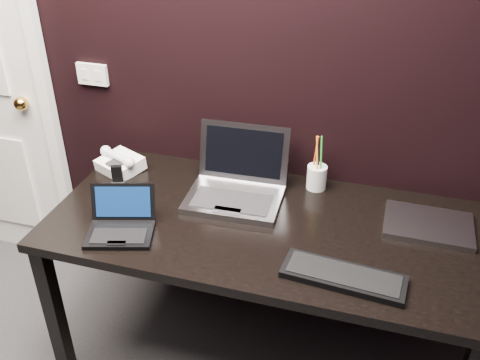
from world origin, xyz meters
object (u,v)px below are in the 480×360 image
(netbook, at_px, (121,225))
(desk_phone, at_px, (120,163))
(pen_cup, at_px, (317,176))
(ext_keyboard, at_px, (343,276))
(silver_laptop, at_px, (237,186))
(desk, at_px, (262,238))
(closed_laptop, at_px, (428,225))
(mobile_phone, at_px, (118,179))

(netbook, xyz_separation_m, desk_phone, (-0.22, 0.42, 0.01))
(desk_phone, xyz_separation_m, pen_cup, (0.89, 0.11, 0.02))
(ext_keyboard, bearing_deg, silver_laptop, 141.93)
(desk_phone, bearing_deg, silver_laptop, -5.53)
(desk, height_order, ext_keyboard, ext_keyboard)
(silver_laptop, bearing_deg, closed_laptop, -0.00)
(netbook, height_order, mobile_phone, netbook)
(desk, xyz_separation_m, ext_keyboard, (0.35, -0.24, 0.09))
(ext_keyboard, distance_m, mobile_phone, 1.08)
(ext_keyboard, bearing_deg, closed_laptop, 54.53)
(desk, height_order, netbook, netbook)
(ext_keyboard, xyz_separation_m, mobile_phone, (-1.03, 0.33, 0.02))
(silver_laptop, bearing_deg, desk, -44.29)
(desk, relative_size, ext_keyboard, 3.94)
(closed_laptop, bearing_deg, desk_phone, 177.65)
(netbook, xyz_separation_m, silver_laptop, (0.35, 0.37, 0.02))
(silver_laptop, distance_m, ext_keyboard, 0.64)
(netbook, bearing_deg, silver_laptop, 46.02)
(netbook, distance_m, silver_laptop, 0.51)
(netbook, xyz_separation_m, pen_cup, (0.67, 0.53, 0.03))
(desk, bearing_deg, ext_keyboard, -34.93)
(silver_laptop, height_order, ext_keyboard, silver_laptop)
(desk_phone, bearing_deg, mobile_phone, -66.53)
(silver_laptop, xyz_separation_m, desk_phone, (-0.58, 0.06, -0.01))
(netbook, distance_m, mobile_phone, 0.35)
(mobile_phone, bearing_deg, closed_laptop, 2.90)
(pen_cup, bearing_deg, ext_keyboard, -71.23)
(desk, xyz_separation_m, silver_laptop, (-0.15, 0.15, 0.13))
(desk, xyz_separation_m, pen_cup, (0.16, 0.31, 0.14))
(netbook, distance_m, closed_laptop, 1.19)
(pen_cup, bearing_deg, silver_laptop, -152.25)
(netbook, relative_size, closed_laptop, 0.89)
(ext_keyboard, height_order, desk_phone, desk_phone)
(desk, distance_m, pen_cup, 0.38)
(ext_keyboard, relative_size, closed_laptop, 1.28)
(closed_laptop, bearing_deg, mobile_phone, -177.10)
(closed_laptop, xyz_separation_m, mobile_phone, (-1.31, -0.07, 0.02))
(closed_laptop, relative_size, pen_cup, 1.34)
(desk_phone, bearing_deg, netbook, -62.05)
(netbook, bearing_deg, desk, 23.09)
(desk_phone, relative_size, mobile_phone, 2.41)
(desk, bearing_deg, netbook, -156.91)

